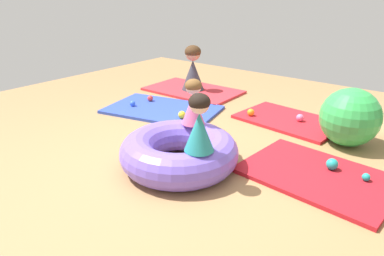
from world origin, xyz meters
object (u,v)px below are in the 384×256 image
at_px(play_ball_teal, 366,177).
at_px(play_ball_yellow, 182,115).
at_px(inflatable_cushion, 179,152).
at_px(play_ball_blue, 133,103).
at_px(child_in_teal, 199,123).
at_px(play_ball_teal_second, 332,164).
at_px(play_ball_pink, 300,118).
at_px(play_ball_red, 150,98).
at_px(exercise_ball_large, 350,117).
at_px(adult_seated, 193,68).
at_px(child_in_pink, 193,102).
at_px(play_ball_orange, 251,112).

height_order(play_ball_teal, play_ball_yellow, play_ball_yellow).
bearing_deg(inflatable_cushion, play_ball_blue, 151.02).
relative_size(child_in_teal, play_ball_teal_second, 4.65).
distance_m(play_ball_teal, play_ball_pink, 1.49).
distance_m(play_ball_red, exercise_ball_large, 2.79).
bearing_deg(play_ball_red, adult_seated, 83.48).
bearing_deg(child_in_pink, play_ball_teal_second, -79.23).
distance_m(play_ball_teal, play_ball_orange, 1.85).
height_order(play_ball_blue, play_ball_red, play_ball_red).
xyz_separation_m(child_in_teal, play_ball_yellow, (-1.12, 1.11, -0.49)).
bearing_deg(child_in_pink, adult_seated, 29.80).
bearing_deg(inflatable_cushion, play_ball_orange, 94.51).
distance_m(play_ball_teal, play_ball_red, 3.19).
xyz_separation_m(child_in_teal, play_ball_pink, (0.13, 1.97, -0.49)).
bearing_deg(play_ball_pink, child_in_teal, -93.81).
relative_size(child_in_teal, play_ball_yellow, 5.00).
xyz_separation_m(play_ball_orange, play_ball_teal_second, (1.33, -0.83, 0.01)).
relative_size(child_in_pink, play_ball_blue, 5.91).
xyz_separation_m(child_in_pink, play_ball_teal, (1.61, 0.43, -0.49)).
xyz_separation_m(child_in_teal, play_ball_orange, (-0.47, 1.76, -0.49)).
bearing_deg(play_ball_teal, play_ball_teal_second, 175.87).
relative_size(inflatable_cushion, play_ball_teal_second, 10.45).
bearing_deg(play_ball_yellow, child_in_pink, -42.85).
xyz_separation_m(play_ball_yellow, play_ball_pink, (1.25, 0.86, -0.00)).
relative_size(inflatable_cushion, exercise_ball_large, 1.77).
bearing_deg(adult_seated, play_ball_teal, -144.11).
xyz_separation_m(play_ball_teal_second, exercise_ball_large, (-0.09, 0.76, 0.23)).
height_order(play_ball_blue, play_ball_yellow, play_ball_yellow).
xyz_separation_m(adult_seated, play_ball_teal, (3.05, -1.38, -0.32)).
xyz_separation_m(play_ball_blue, play_ball_teal_second, (2.88, -0.12, 0.02)).
distance_m(inflatable_cushion, play_ball_teal_second, 1.45).
height_order(play_ball_teal, play_ball_blue, play_ball_blue).
bearing_deg(play_ball_blue, adult_seated, 83.74).
distance_m(adult_seated, exercise_ball_large, 2.72).
relative_size(play_ball_pink, play_ball_teal_second, 0.87).
relative_size(adult_seated, exercise_ball_large, 1.14).
relative_size(play_ball_yellow, play_ball_teal_second, 0.93).
bearing_deg(play_ball_teal_second, exercise_ball_large, 96.61).
bearing_deg(play_ball_teal_second, play_ball_yellow, 174.94).
bearing_deg(inflatable_cushion, child_in_pink, 106.39).
relative_size(play_ball_teal, play_ball_teal_second, 0.65).
bearing_deg(play_ball_teal, adult_seated, 155.60).
distance_m(play_ball_yellow, play_ball_pink, 1.52).
xyz_separation_m(child_in_teal, play_ball_teal, (1.18, 0.91, -0.51)).
distance_m(child_in_teal, adult_seated, 2.97).
bearing_deg(exercise_ball_large, child_in_teal, -114.71).
relative_size(play_ball_yellow, play_ball_pink, 1.07).
distance_m(inflatable_cushion, play_ball_orange, 1.64).
distance_m(play_ball_orange, play_ball_teal_second, 1.57).
distance_m(adult_seated, play_ball_pink, 2.06).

